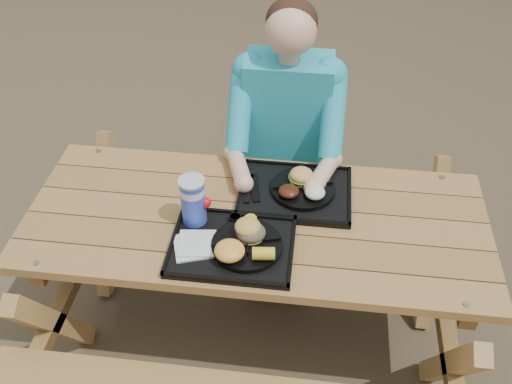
# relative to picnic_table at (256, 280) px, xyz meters

# --- Properties ---
(ground) EXTENTS (60.00, 60.00, 0.00)m
(ground) POSITION_rel_picnic_table_xyz_m (0.00, 0.00, -0.38)
(ground) COLOR #999999
(ground) RESTS_ON ground
(picnic_table) EXTENTS (1.80, 1.49, 0.75)m
(picnic_table) POSITION_rel_picnic_table_xyz_m (0.00, 0.00, 0.00)
(picnic_table) COLOR #999999
(picnic_table) RESTS_ON ground
(tray_near) EXTENTS (0.45, 0.35, 0.02)m
(tray_near) POSITION_rel_picnic_table_xyz_m (-0.07, -0.18, 0.39)
(tray_near) COLOR black
(tray_near) RESTS_ON picnic_table
(tray_far) EXTENTS (0.45, 0.35, 0.02)m
(tray_far) POSITION_rel_picnic_table_xyz_m (0.14, 0.15, 0.39)
(tray_far) COLOR black
(tray_far) RESTS_ON picnic_table
(plate_near) EXTENTS (0.26, 0.26, 0.02)m
(plate_near) POSITION_rel_picnic_table_xyz_m (-0.01, -0.18, 0.41)
(plate_near) COLOR black
(plate_near) RESTS_ON tray_near
(plate_far) EXTENTS (0.26, 0.26, 0.02)m
(plate_far) POSITION_rel_picnic_table_xyz_m (0.17, 0.16, 0.41)
(plate_far) COLOR black
(plate_far) RESTS_ON tray_far
(napkin_stack) EXTENTS (0.18, 0.18, 0.02)m
(napkin_stack) POSITION_rel_picnic_table_xyz_m (-0.20, -0.21, 0.40)
(napkin_stack) COLOR silver
(napkin_stack) RESTS_ON tray_near
(soda_cup) EXTENTS (0.09, 0.09, 0.19)m
(soda_cup) POSITION_rel_picnic_table_xyz_m (-0.23, -0.06, 0.49)
(soda_cup) COLOR #1A37C5
(soda_cup) RESTS_ON tray_near
(condiment_bbq) EXTENTS (0.05, 0.05, 0.03)m
(condiment_bbq) POSITION_rel_picnic_table_xyz_m (-0.07, -0.05, 0.41)
(condiment_bbq) COLOR black
(condiment_bbq) RESTS_ON tray_near
(condiment_mustard) EXTENTS (0.06, 0.06, 0.03)m
(condiment_mustard) POSITION_rel_picnic_table_xyz_m (-0.01, -0.06, 0.41)
(condiment_mustard) COLOR yellow
(condiment_mustard) RESTS_ON tray_near
(sandwich) EXTENTS (0.10, 0.10, 0.10)m
(sandwich) POSITION_rel_picnic_table_xyz_m (-0.00, -0.15, 0.47)
(sandwich) COLOR gold
(sandwich) RESTS_ON plate_near
(mac_cheese) EXTENTS (0.11, 0.11, 0.05)m
(mac_cheese) POSITION_rel_picnic_table_xyz_m (-0.06, -0.25, 0.44)
(mac_cheese) COLOR #FFB743
(mac_cheese) RESTS_ON plate_near
(corn_cob) EXTENTS (0.09, 0.09, 0.05)m
(corn_cob) POSITION_rel_picnic_table_xyz_m (0.06, -0.25, 0.44)
(corn_cob) COLOR gold
(corn_cob) RESTS_ON plate_near
(cutlery_far) EXTENTS (0.06, 0.18, 0.01)m
(cutlery_far) POSITION_rel_picnic_table_xyz_m (-0.02, 0.15, 0.40)
(cutlery_far) COLOR black
(cutlery_far) RESTS_ON tray_far
(burger) EXTENTS (0.10, 0.10, 0.09)m
(burger) POSITION_rel_picnic_table_xyz_m (0.16, 0.19, 0.46)
(burger) COLOR #E29F4F
(burger) RESTS_ON plate_far
(baked_beans) EXTENTS (0.08, 0.08, 0.04)m
(baked_beans) POSITION_rel_picnic_table_xyz_m (0.12, 0.10, 0.43)
(baked_beans) COLOR #431B0D
(baked_beans) RESTS_ON plate_far
(potato_salad) EXTENTS (0.08, 0.08, 0.04)m
(potato_salad) POSITION_rel_picnic_table_xyz_m (0.22, 0.10, 0.44)
(potato_salad) COLOR white
(potato_salad) RESTS_ON plate_far
(diner) EXTENTS (0.48, 0.84, 1.28)m
(diner) POSITION_rel_picnic_table_xyz_m (0.07, 0.56, 0.27)
(diner) COLOR #1BBBC3
(diner) RESTS_ON ground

